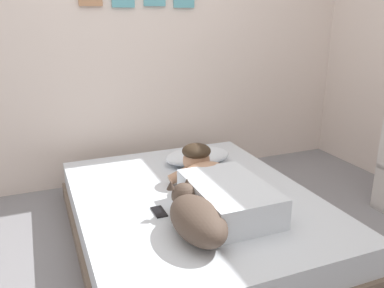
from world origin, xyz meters
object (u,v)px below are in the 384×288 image
bed (194,215)px  cell_phone (159,212)px  dog (196,216)px  pillow (197,156)px  person_lying (219,186)px  coffee_cup (192,168)px

bed → cell_phone: size_ratio=13.70×
dog → pillow: bearing=66.6°
pillow → bed: bearing=-114.8°
dog → person_lying: bearing=46.7°
person_lying → dog: (-0.28, -0.30, -0.00)m
bed → cell_phone: bearing=-154.3°
coffee_cup → cell_phone: 0.65m
bed → cell_phone: 0.35m
cell_phone → bed: bearing=25.7°
pillow → dog: dog is taller
bed → dog: dog is taller
bed → person_lying: size_ratio=2.08×
bed → coffee_cup: (0.13, 0.36, 0.18)m
bed → dog: (-0.17, -0.44, 0.25)m
pillow → cell_phone: pillow is taller
bed → coffee_cup: coffee_cup is taller
pillow → dog: size_ratio=0.90×
coffee_cup → dog: bearing=-110.9°
person_lying → cell_phone: (-0.39, 0.01, -0.10)m
dog → cell_phone: (-0.11, 0.30, -0.10)m
person_lying → dog: person_lying is taller
pillow → dog: bearing=-113.4°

